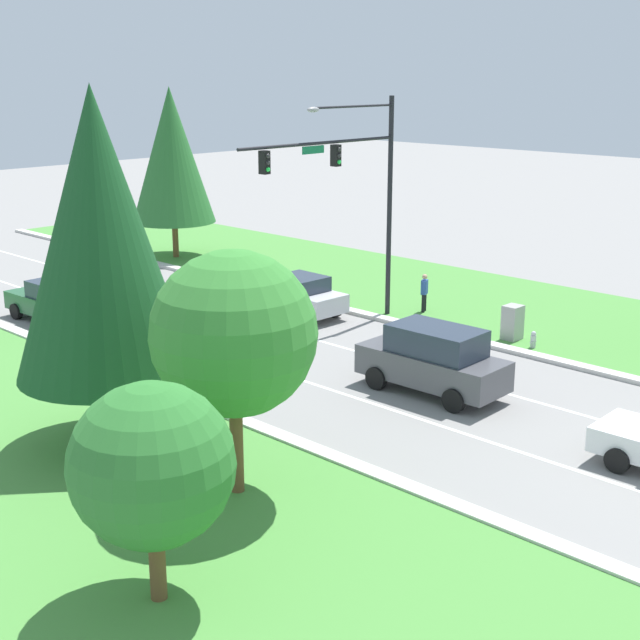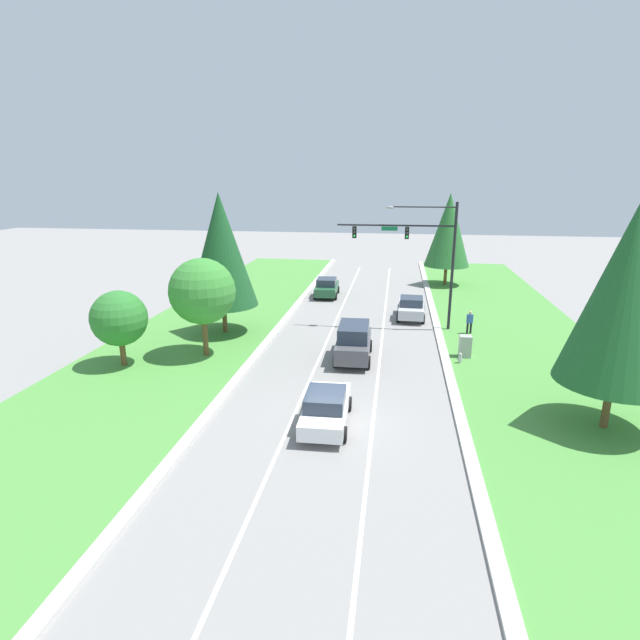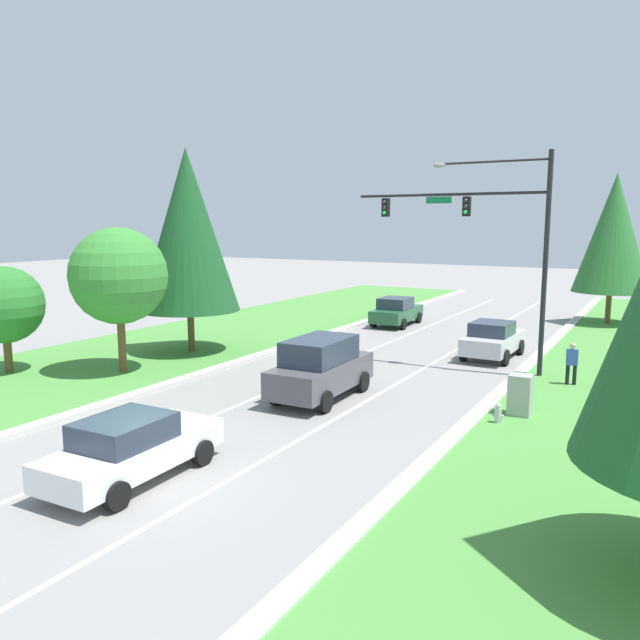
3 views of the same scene
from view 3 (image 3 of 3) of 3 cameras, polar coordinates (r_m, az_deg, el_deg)
The scene contains 16 objects.
ground_plane at distance 16.08m, azimuth -15.95°, elevation -13.92°, with size 160.00×160.00×0.00m, color gray.
curb_strip_right at distance 12.96m, azimuth 2.92°, elevation -19.02°, with size 0.50×90.00×0.15m.
lane_stripe_inner_left at distance 17.33m, azimuth -20.24°, elevation -12.43°, with size 0.14×81.00×0.01m.
lane_stripe_inner_right at distance 14.93m, azimuth -10.91°, elevation -15.55°, with size 0.14×81.00×0.01m.
traffic_signal_mast at distance 26.38m, azimuth 15.33°, elevation 8.01°, with size 8.11×0.41×8.91m.
graphite_suv at distance 21.95m, azimuth 0.07°, elevation -4.37°, with size 2.19×4.83×2.17m.
forest_sedan at distance 37.97m, azimuth 7.00°, elevation 0.79°, with size 2.21×4.61×1.70m.
silver_sedan at distance 29.59m, azimuth 15.52°, elevation -1.72°, with size 2.16×4.37×1.71m.
white_sedan at distance 15.92m, azimuth -16.85°, elevation -11.09°, with size 2.14×4.74×1.60m.
utility_cabinet at distance 20.94m, azimuth 17.82°, elevation -6.64°, with size 0.70×0.60×1.38m.
pedestrian at distance 25.38m, azimuth 22.03°, elevation -3.61°, with size 0.44×0.35×1.69m.
fire_hydrant at distance 20.03m, azimuth 15.97°, elevation -8.29°, with size 0.34×0.20×0.70m.
oak_near_left_tree at distance 26.38m, azimuth -17.94°, elevation 3.83°, with size 3.90×3.90×5.98m.
conifer_far_right_tree at distance 41.50m, azimuth 25.26°, elevation 7.19°, with size 4.43×4.43×9.08m.
oak_far_left_tree at distance 28.24m, azimuth -26.91°, elevation 1.23°, with size 3.13×3.13×4.43m.
conifer_mid_left_tree at distance 29.94m, azimuth -11.99°, elevation 8.03°, with size 4.71×4.71×9.58m.
Camera 3 is at (10.75, -10.26, 6.13)m, focal length 35.00 mm.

